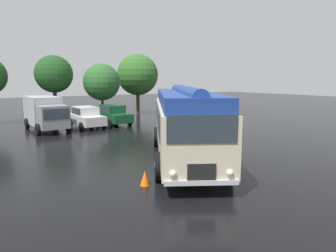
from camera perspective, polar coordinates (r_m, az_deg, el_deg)
ground_plane at (r=15.26m, az=4.46°, el=-5.52°), size 120.00×120.00×0.00m
vintage_bus at (r=14.16m, az=3.18°, el=1.18°), size 6.98×10.03×3.49m
car_near_left at (r=24.68m, az=-15.32°, el=1.68°), size 2.19×4.31×1.66m
car_mid_left at (r=25.82m, az=-10.47°, el=2.15°), size 2.20×4.32×1.66m
box_van at (r=24.49m, az=-22.39°, el=2.49°), size 2.65×5.89×2.50m
tree_centre at (r=29.41m, az=-20.86°, el=9.15°), size 3.39×3.39×5.99m
tree_right_of_centre at (r=29.98m, az=-12.38°, el=8.12°), size 3.55×3.55×5.32m
tree_far_right at (r=33.28m, az=-5.72°, el=9.62°), size 4.46×4.46×6.55m
traffic_cone at (r=10.95m, az=-4.41°, el=-9.83°), size 0.36×0.36×0.55m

